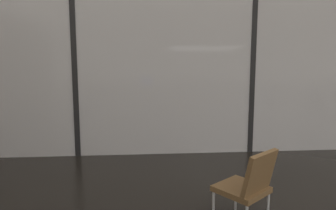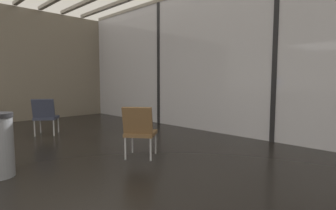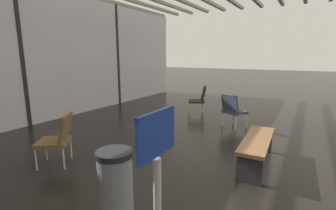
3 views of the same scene
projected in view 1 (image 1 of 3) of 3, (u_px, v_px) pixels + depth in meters
The scene contains 5 objects.
glass_curtain_wall at pixel (252, 65), 5.59m from camera, with size 14.00×0.08×3.59m, color silver.
window_mullion_0 at pixel (75, 65), 5.31m from camera, with size 0.10×0.12×3.59m, color black.
window_mullion_1 at pixel (252, 65), 5.59m from camera, with size 0.10×0.12×3.59m, color black.
parked_airplane at pixel (228, 64), 11.72m from camera, with size 13.99×3.93×3.93m.
lounge_chair_0 at pixel (249, 183), 2.95m from camera, with size 0.70×0.71×0.87m.
Camera 1 is at (-2.15, -0.30, 1.69)m, focal length 29.63 mm.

